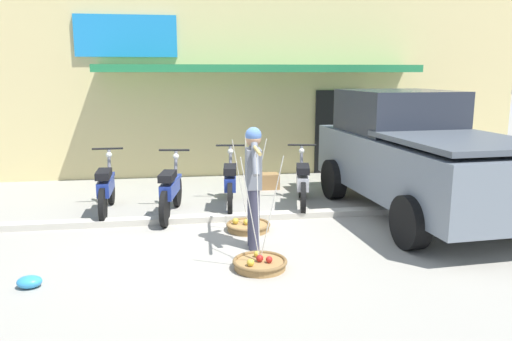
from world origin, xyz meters
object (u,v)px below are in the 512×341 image
(fruit_basket_right_side, at_px, (248,226))
(plastic_litter_bag, at_px, (29,282))
(parked_truck, at_px, (415,155))
(wooden_crate, at_px, (268,181))
(motorcycle_second_in_row, at_px, (171,190))
(motorcycle_nearest_shop, at_px, (106,188))
(motorcycle_third_in_row, at_px, (230,183))
(fruit_basket_left_side, at_px, (260,263))
(fruit_vendor, at_px, (253,179))
(motorcycle_end_of_row, at_px, (302,182))

(fruit_basket_right_side, distance_m, plastic_litter_bag, 3.24)
(parked_truck, relative_size, wooden_crate, 10.94)
(fruit_basket_right_side, relative_size, motorcycle_second_in_row, 0.80)
(motorcycle_nearest_shop, bearing_deg, plastic_litter_bag, -98.63)
(motorcycle_third_in_row, bearing_deg, motorcycle_nearest_shop, -177.79)
(fruit_basket_right_side, xyz_separation_m, motorcycle_nearest_shop, (-2.29, 1.31, 0.38))
(plastic_litter_bag, relative_size, wooden_crate, 0.64)
(fruit_basket_left_side, bearing_deg, motorcycle_second_in_row, 114.18)
(motorcycle_second_in_row, bearing_deg, wooden_crate, 42.12)
(plastic_litter_bag, bearing_deg, motorcycle_nearest_shop, 81.37)
(plastic_litter_bag, bearing_deg, fruit_basket_left_side, 3.53)
(fruit_vendor, xyz_separation_m, motorcycle_end_of_row, (1.19, 2.02, -0.52))
(motorcycle_end_of_row, bearing_deg, parked_truck, -22.11)
(fruit_basket_left_side, xyz_separation_m, motorcycle_end_of_row, (1.23, 2.79, 0.38))
(fruit_vendor, bearing_deg, fruit_basket_left_side, -92.41)
(motorcycle_end_of_row, height_order, plastic_litter_bag, motorcycle_end_of_row)
(fruit_basket_left_side, relative_size, parked_truck, 0.30)
(motorcycle_second_in_row, distance_m, wooden_crate, 2.71)
(plastic_litter_bag, bearing_deg, fruit_basket_right_side, 31.95)
(fruit_vendor, bearing_deg, motorcycle_end_of_row, 59.42)
(motorcycle_third_in_row, xyz_separation_m, wooden_crate, (0.94, 1.38, -0.29))
(parked_truck, xyz_separation_m, wooden_crate, (-2.15, 2.25, -0.87))
(fruit_basket_right_side, bearing_deg, motorcycle_end_of_row, 46.87)
(parked_truck, bearing_deg, fruit_vendor, -156.61)
(fruit_basket_left_side, bearing_deg, motorcycle_nearest_shop, 127.96)
(fruit_vendor, relative_size, motorcycle_nearest_shop, 0.93)
(fruit_basket_left_side, distance_m, parked_truck, 3.78)
(fruit_basket_left_side, bearing_deg, motorcycle_third_in_row, 91.39)
(wooden_crate, bearing_deg, fruit_basket_left_side, -101.34)
(wooden_crate, bearing_deg, fruit_vendor, -103.23)
(fruit_basket_right_side, relative_size, motorcycle_third_in_row, 0.80)
(motorcycle_third_in_row, distance_m, wooden_crate, 1.69)
(fruit_basket_right_side, xyz_separation_m, plastic_litter_bag, (-2.75, -1.72, -0.00))
(motorcycle_third_in_row, bearing_deg, fruit_basket_left_side, -88.61)
(fruit_basket_left_side, relative_size, motorcycle_end_of_row, 0.81)
(fruit_basket_left_side, distance_m, motorcycle_nearest_shop, 3.65)
(motorcycle_end_of_row, distance_m, wooden_crate, 1.60)
(fruit_basket_right_side, bearing_deg, wooden_crate, 73.78)
(fruit_basket_left_side, bearing_deg, fruit_basket_right_side, 87.75)
(fruit_basket_right_side, relative_size, wooden_crate, 3.30)
(fruit_vendor, relative_size, parked_truck, 0.35)
(parked_truck, bearing_deg, plastic_litter_bag, -158.65)
(motorcycle_end_of_row, relative_size, parked_truck, 0.37)
(fruit_vendor, height_order, motorcycle_second_in_row, fruit_vendor)
(fruit_basket_left_side, xyz_separation_m, wooden_crate, (0.87, 4.32, 0.09))
(motorcycle_third_in_row, bearing_deg, motorcycle_second_in_row, -157.99)
(motorcycle_end_of_row, bearing_deg, plastic_litter_bag, -142.92)
(fruit_basket_left_side, relative_size, motorcycle_third_in_row, 0.80)
(fruit_basket_right_side, distance_m, wooden_crate, 2.89)
(fruit_vendor, relative_size, motorcycle_end_of_row, 0.94)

